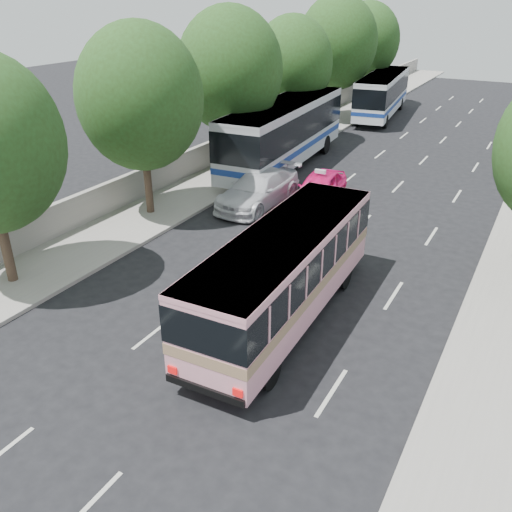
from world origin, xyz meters
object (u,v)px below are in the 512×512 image
Objects in this scene: pink_taxi at (319,189)px; tour_coach_rear at (382,91)px; white_pickup at (258,189)px; tour_coach_front at (284,129)px; pink_bus at (285,267)px.

tour_coach_rear is at bearing 94.17° from pink_taxi.
tour_coach_rear is at bearing 94.55° from white_pickup.
tour_coach_front is (-1.76, 6.48, 1.54)m from white_pickup.
pink_bus is 1.71× the size of white_pickup.
tour_coach_rear is at bearing 100.17° from pink_bus.
pink_taxi is at bearing 34.19° from white_pickup.
tour_coach_rear is (0.74, 17.43, -0.23)m from tour_coach_front.
tour_coach_front is (-4.40, 4.82, 1.57)m from pink_taxi.
tour_coach_front is (-7.64, 15.47, 0.43)m from pink_bus.
pink_bus is at bearing -67.42° from tour_coach_front.
pink_taxi is at bearing -87.55° from tour_coach_rear.
tour_coach_front is 17.45m from tour_coach_rear.
pink_bus is 0.74× the size of tour_coach_front.
white_pickup is (-5.89, 8.99, -1.12)m from pink_bus.
pink_bus is at bearing -54.67° from white_pickup.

